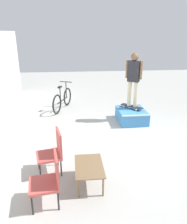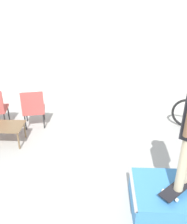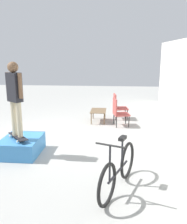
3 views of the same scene
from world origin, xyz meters
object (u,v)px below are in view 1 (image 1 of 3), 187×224
object	(u,v)px
person_skater	(134,75)
coffee_table	(89,168)
patio_chair_left	(49,178)
bicycle	(63,100)
patio_chair_right	(53,151)
skateboard_on_ramp	(132,106)
skate_ramp_box	(131,115)

from	to	relation	value
person_skater	coffee_table	size ratio (longest dim) A/B	2.05
coffee_table	patio_chair_left	bearing A→B (deg)	121.89
bicycle	coffee_table	bearing A→B (deg)	-151.07
person_skater	bicycle	distance (m)	3.07
patio_chair_left	patio_chair_right	distance (m)	0.96
coffee_table	patio_chair_right	distance (m)	0.90
patio_chair_left	bicycle	bearing A→B (deg)	170.87
coffee_table	bicycle	xyz separation A→B (m)	(4.76, 0.68, 0.02)
patio_chair_right	person_skater	bearing A→B (deg)	126.16
patio_chair_right	coffee_table	bearing A→B (deg)	43.79
patio_chair_left	person_skater	bearing A→B (deg)	138.04
coffee_table	skateboard_on_ramp	bearing A→B (deg)	-28.00
coffee_table	patio_chair_right	xyz separation A→B (m)	(0.50, 0.74, 0.15)
skateboard_on_ramp	bicycle	world-z (taller)	bicycle
patio_chair_left	bicycle	distance (m)	5.22
patio_chair_right	bicycle	xyz separation A→B (m)	(4.26, -0.06, -0.13)
skate_ramp_box	patio_chair_left	world-z (taller)	patio_chair_left
person_skater	bicycle	size ratio (longest dim) A/B	1.04
skateboard_on_ramp	patio_chair_left	size ratio (longest dim) A/B	0.76
person_skater	patio_chair_left	distance (m)	4.69
skateboard_on_ramp	patio_chair_left	world-z (taller)	patio_chair_left
skate_ramp_box	skateboard_on_ramp	distance (m)	0.32
skate_ramp_box	person_skater	distance (m)	1.39
person_skater	patio_chair_right	distance (m)	3.95
skate_ramp_box	skateboard_on_ramp	size ratio (longest dim) A/B	1.56
person_skater	coffee_table	distance (m)	3.98
skateboard_on_ramp	patio_chair_right	size ratio (longest dim) A/B	0.76
skate_ramp_box	patio_chair_right	xyz separation A→B (m)	(-2.72, 2.49, 0.32)
skate_ramp_box	patio_chair_left	size ratio (longest dim) A/B	1.19
bicycle	patio_chair_left	bearing A→B (deg)	-159.86
skate_ramp_box	patio_chair_left	bearing A→B (deg)	145.87
coffee_table	patio_chair_left	size ratio (longest dim) A/B	0.90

